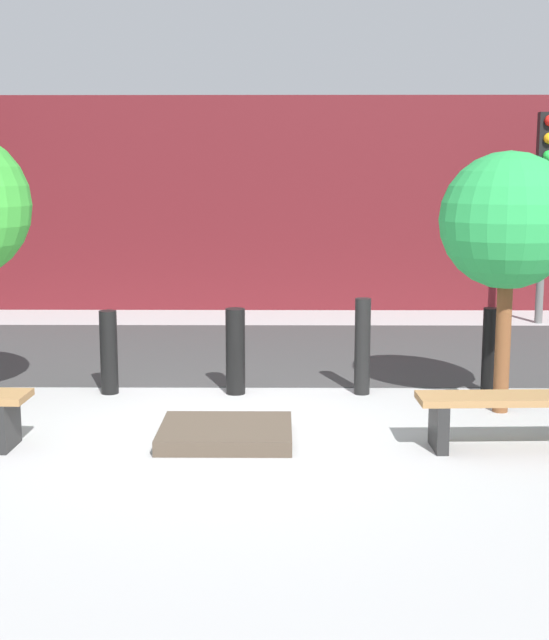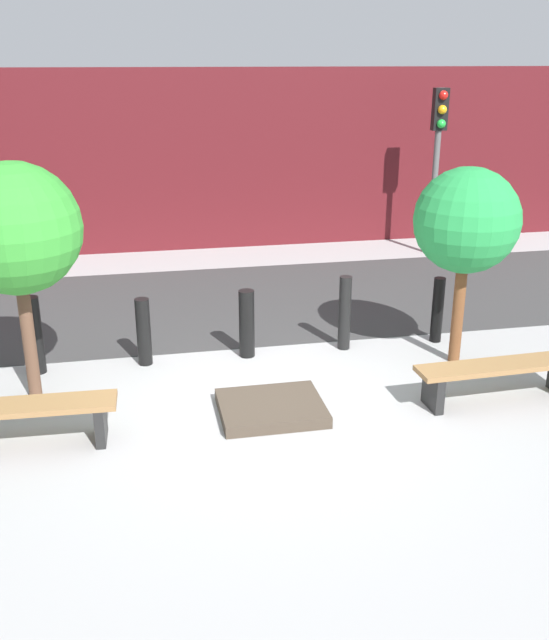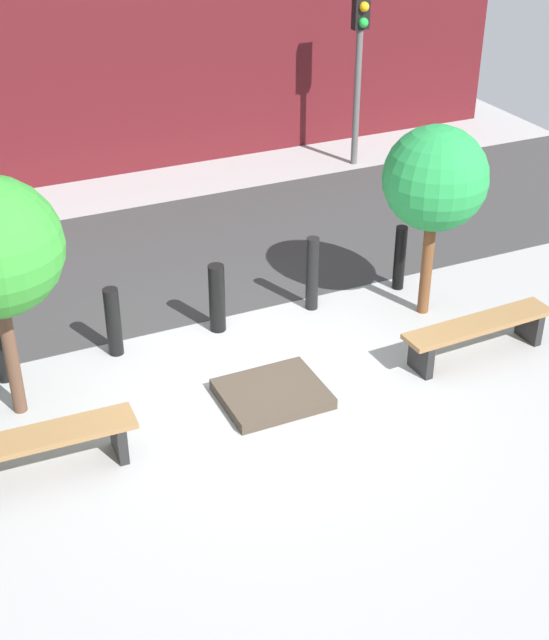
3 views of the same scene
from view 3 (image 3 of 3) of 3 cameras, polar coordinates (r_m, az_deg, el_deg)
The scene contains 12 objects.
ground_plane at distance 10.28m, azimuth -0.60°, elevation -4.46°, with size 18.00×18.00×0.00m, color #9C9C9C.
road_strip at distance 13.27m, azimuth -7.17°, elevation 3.95°, with size 18.00×3.95×0.01m, color #373737.
building_facade at distance 16.10m, azimuth -12.02°, elevation 15.11°, with size 16.20×0.50×3.57m, color #511419.
bench_left at distance 9.20m, azimuth -14.84°, elevation -7.78°, with size 1.96×0.48×0.48m.
bench_right at distance 10.99m, azimuth 12.90°, elevation -0.67°, with size 2.01×0.46×0.47m.
planter_bed at distance 10.10m, azimuth -0.14°, elevation -4.75°, with size 1.15×0.97×0.13m, color #44392D.
tree_behind_right_bench at distance 11.17m, azimuth 10.25°, elevation 8.84°, with size 1.31×1.31×2.53m.
bollard_left at distance 10.87m, azimuth -10.28°, elevation -0.11°, with size 0.18×0.18×0.89m, color black.
bollard_center at distance 11.20m, azimuth -3.70°, elevation 1.40°, with size 0.21×0.21×0.91m, color black.
bollard_right at distance 11.65m, azimuth 2.43°, elevation 2.98°, with size 0.17×0.17×1.02m, color black.
bollard_far_right at distance 12.28m, azimuth 8.02°, elevation 3.96°, with size 0.16×0.16×0.92m, color black.
traffic_light_mid_west at distance 16.19m, azimuth 5.49°, elevation 17.35°, with size 0.28×0.27×3.21m.
Camera 3 is at (-3.42, -7.69, 5.91)m, focal length 50.00 mm.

